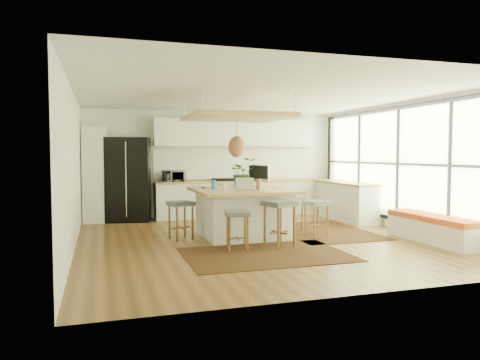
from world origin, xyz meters
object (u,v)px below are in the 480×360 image
object	(u,v)px
stool_near_left	(237,229)
island_plant	(242,176)
stool_right_front	(316,218)
monitor	(259,174)
laptop	(245,184)
microwave	(174,175)
fridge	(128,183)
stool_right_back	(292,213)
stool_near_right	(279,226)
island	(243,213)
stool_left_side	(181,221)

from	to	relation	value
stool_near_left	island_plant	size ratio (longest dim) A/B	1.09
stool_right_front	monitor	distance (m)	1.47
laptop	microwave	size ratio (longest dim) A/B	0.72
microwave	stool_near_left	bearing A→B (deg)	-94.02
stool_near_left	laptop	size ratio (longest dim) A/B	1.83
microwave	monitor	bearing A→B (deg)	-70.45
microwave	island_plant	world-z (taller)	island_plant
fridge	island_plant	bearing A→B (deg)	-35.52
fridge	stool_right_front	bearing A→B (deg)	-31.89
stool_near_left	stool_right_back	bearing A→B (deg)	44.20
stool_right_back	monitor	bearing A→B (deg)	-174.55
laptop	stool_near_right	bearing A→B (deg)	-51.43
island	monitor	distance (m)	0.94
stool_near_left	stool_right_front	xyz separation A→B (m)	(1.86, 0.81, 0.00)
stool_right_front	stool_right_back	world-z (taller)	stool_right_back
stool_near_left	stool_right_back	xyz separation A→B (m)	(1.71, 1.66, 0.00)
stool_near_left	monitor	size ratio (longest dim) A/B	1.32
island	laptop	bearing A→B (deg)	-99.29
stool_right_front	laptop	bearing A→B (deg)	179.07
laptop	stool_left_side	bearing A→B (deg)	171.05
stool_left_side	monitor	world-z (taller)	monitor
island	microwave	world-z (taller)	microwave
stool_near_left	stool_near_right	size ratio (longest dim) A/B	0.83
stool_near_right	monitor	size ratio (longest dim) A/B	1.60
stool_near_left	laptop	bearing A→B (deg)	63.80
stool_near_left	fridge	bearing A→B (deg)	111.23
monitor	microwave	world-z (taller)	monitor
stool_right_front	laptop	size ratio (longest dim) A/B	1.92
stool_near_left	stool_near_right	distance (m)	0.79
microwave	stool_right_back	bearing A→B (deg)	-57.58
island	stool_left_side	world-z (taller)	island
stool_near_left	stool_right_back	size ratio (longest dim) A/B	0.92
monitor	island_plant	xyz separation A→B (m)	(-0.32, 0.10, -0.02)
stool_right_back	stool_left_side	bearing A→B (deg)	-170.55
stool_near_right	microwave	distance (m)	4.16
stool_left_side	island_plant	distance (m)	1.63
stool_right_front	stool_near_right	bearing A→B (deg)	-145.95
stool_near_right	stool_right_back	world-z (taller)	stool_near_right
island	stool_near_left	world-z (taller)	island
stool_right_front	fridge	bearing A→B (deg)	137.21
island	stool_right_back	size ratio (longest dim) A/B	2.59
stool_near_right	monitor	world-z (taller)	monitor
monitor	microwave	distance (m)	2.77
stool_near_left	stool_left_side	xyz separation A→B (m)	(-0.73, 1.26, 0.00)
stool_right_back	stool_left_side	xyz separation A→B (m)	(-2.44, -0.41, 0.00)
laptop	island_plant	size ratio (longest dim) A/B	0.60
stool_near_left	stool_right_back	distance (m)	2.38
fridge	stool_near_right	world-z (taller)	fridge
fridge	stool_left_side	xyz separation A→B (m)	(0.80, -2.69, -0.57)
stool_right_back	stool_left_side	world-z (taller)	stool_left_side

